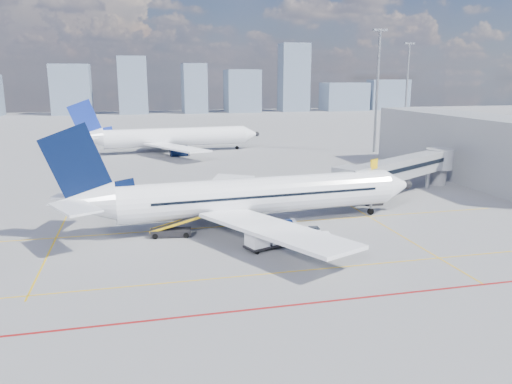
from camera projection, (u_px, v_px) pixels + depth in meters
ground at (270, 248)px, 46.84m from camera, size 420.00×420.00×0.00m
apron_markings at (275, 263)px, 43.00m from camera, size 90.00×35.12×0.01m
jet_bridge at (405, 168)px, 67.36m from camera, size 23.55×15.78×6.30m
terminal_block at (470, 146)px, 79.42m from camera, size 10.00×42.00×10.00m
floodlight_mast_ne at (377, 88)px, 104.55m from camera, size 3.20×0.61×25.45m
floodlight_mast_far at (407, 85)px, 143.85m from camera, size 3.20×0.61×25.45m
distant_skyline at (163, 89)px, 224.74m from camera, size 251.41×15.74×31.58m
main_aircraft at (245, 197)px, 53.20m from camera, size 40.50×35.26×11.82m
second_aircraft at (168, 138)px, 106.44m from camera, size 40.36×35.12×11.79m
baggage_tug at (317, 236)px, 48.15m from camera, size 2.43×1.63×1.59m
cargo_dolly at (266, 236)px, 46.50m from camera, size 4.48×3.18×2.25m
belt_loader at (172, 231)px, 50.24m from camera, size 5.84×1.99×2.35m
ramp_worker at (323, 247)px, 44.28m from camera, size 0.77×0.81×1.86m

